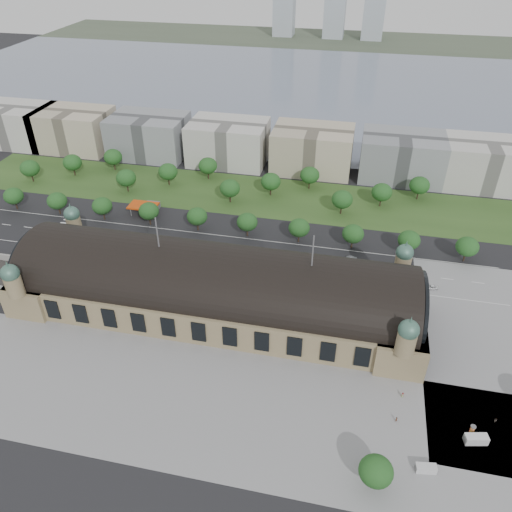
% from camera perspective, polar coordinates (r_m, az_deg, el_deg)
% --- Properties ---
extents(ground, '(900.00, 900.00, 0.00)m').
position_cam_1_polar(ground, '(191.44, -4.60, -6.00)').
color(ground, black).
rests_on(ground, ground).
extents(station, '(150.00, 48.40, 44.30)m').
position_cam_1_polar(station, '(184.93, -4.75, -3.58)').
color(station, '#887A54').
rests_on(station, ground).
extents(plaza_south, '(190.00, 48.00, 0.12)m').
position_cam_1_polar(plaza_south, '(160.05, -5.54, -16.58)').
color(plaza_south, gray).
rests_on(plaza_south, ground).
extents(plaza_east, '(56.00, 100.00, 0.12)m').
position_cam_1_polar(plaza_east, '(194.61, 26.42, -9.59)').
color(plaza_east, gray).
rests_on(plaza_east, ground).
extents(road_slab, '(260.00, 26.00, 0.10)m').
position_cam_1_polar(road_slab, '(225.43, -6.82, 0.90)').
color(road_slab, black).
rests_on(road_slab, ground).
extents(grass_belt, '(300.00, 45.00, 0.10)m').
position_cam_1_polar(grass_belt, '(269.43, -2.20, 7.14)').
color(grass_belt, '#2E4C1E').
rests_on(grass_belt, ground).
extents(petrol_station, '(14.00, 13.00, 5.05)m').
position_cam_1_polar(petrol_station, '(256.99, -12.22, 5.63)').
color(petrol_station, '#C8400B').
rests_on(petrol_station, ground).
extents(lake, '(700.00, 320.00, 0.08)m').
position_cam_1_polar(lake, '(455.86, 6.36, 18.64)').
color(lake, slate).
rests_on(lake, ground).
extents(far_shore, '(700.00, 120.00, 0.14)m').
position_cam_1_polar(far_shore, '(649.83, 8.69, 23.29)').
color(far_shore, '#44513D').
rests_on(far_shore, ground).
extents(far_tower_right, '(24.00, 24.00, 75.00)m').
position_cam_1_polar(far_tower_right, '(651.99, 13.47, 26.20)').
color(far_tower_right, '#9EA8B2').
rests_on(far_tower_right, ground).
extents(office_0, '(45.00, 32.00, 24.00)m').
position_cam_1_polar(office_0, '(364.20, -25.63, 13.38)').
color(office_0, beige).
rests_on(office_0, ground).
extents(office_1, '(45.00, 32.00, 24.00)m').
position_cam_1_polar(office_1, '(342.05, -20.07, 13.43)').
color(office_1, '#BBAD93').
rests_on(office_1, ground).
extents(office_2, '(45.00, 32.00, 24.00)m').
position_cam_1_polar(office_2, '(319.28, -12.13, 13.30)').
color(office_2, gray).
rests_on(office_2, ground).
extents(office_3, '(45.00, 32.00, 24.00)m').
position_cam_1_polar(office_3, '(303.13, -3.19, 12.85)').
color(office_3, beige).
rests_on(office_3, ground).
extents(office_4, '(45.00, 32.00, 24.00)m').
position_cam_1_polar(office_4, '(294.67, 6.46, 12.03)').
color(office_4, '#BBAD93').
rests_on(office_4, ground).
extents(office_5, '(45.00, 32.00, 24.00)m').
position_cam_1_polar(office_5, '(294.57, 16.32, 10.84)').
color(office_5, gray).
rests_on(office_5, ground).
extents(office_6, '(45.00, 32.00, 24.00)m').
position_cam_1_polar(office_6, '(301.66, 24.90, 9.53)').
color(office_6, beige).
rests_on(office_6, ground).
extents(tree_row_0, '(9.60, 9.60, 11.52)m').
position_cam_1_polar(tree_row_0, '(278.65, -25.98, 6.18)').
color(tree_row_0, '#2D2116').
rests_on(tree_row_0, ground).
extents(tree_row_1, '(9.60, 9.60, 11.52)m').
position_cam_1_polar(tree_row_1, '(265.10, -21.79, 5.87)').
color(tree_row_1, '#2D2116').
rests_on(tree_row_1, ground).
extents(tree_row_2, '(9.60, 9.60, 11.52)m').
position_cam_1_polar(tree_row_2, '(253.10, -17.18, 5.49)').
color(tree_row_2, '#2D2116').
rests_on(tree_row_2, ground).
extents(tree_row_3, '(9.60, 9.60, 11.52)m').
position_cam_1_polar(tree_row_3, '(242.88, -12.16, 5.04)').
color(tree_row_3, '#2D2116').
rests_on(tree_row_3, ground).
extents(tree_row_4, '(9.60, 9.60, 11.52)m').
position_cam_1_polar(tree_row_4, '(234.68, -6.75, 4.51)').
color(tree_row_4, '#2D2116').
rests_on(tree_row_4, ground).
extents(tree_row_5, '(9.60, 9.60, 11.52)m').
position_cam_1_polar(tree_row_5, '(228.72, -1.02, 3.90)').
color(tree_row_5, '#2D2116').
rests_on(tree_row_5, ground).
extents(tree_row_6, '(9.60, 9.60, 11.52)m').
position_cam_1_polar(tree_row_6, '(225.17, 4.95, 3.23)').
color(tree_row_6, '#2D2116').
rests_on(tree_row_6, ground).
extents(tree_row_7, '(9.60, 9.60, 11.52)m').
position_cam_1_polar(tree_row_7, '(224.15, 11.03, 2.50)').
color(tree_row_7, '#2D2116').
rests_on(tree_row_7, ground).
extents(tree_row_8, '(9.60, 9.60, 11.52)m').
position_cam_1_polar(tree_row_8, '(225.69, 17.10, 1.75)').
color(tree_row_8, '#2D2116').
rests_on(tree_row_8, ground).
extents(tree_row_9, '(9.60, 9.60, 11.52)m').
position_cam_1_polar(tree_row_9, '(229.74, 23.00, 1.00)').
color(tree_row_9, '#2D2116').
rests_on(tree_row_9, ground).
extents(tree_belt_0, '(10.40, 10.40, 12.48)m').
position_cam_1_polar(tree_belt_0, '(305.42, -24.44, 9.12)').
color(tree_belt_0, '#2D2116').
rests_on(tree_belt_0, ground).
extents(tree_belt_1, '(10.40, 10.40, 12.48)m').
position_cam_1_polar(tree_belt_1, '(304.02, -20.25, 10.00)').
color(tree_belt_1, '#2D2116').
rests_on(tree_belt_1, ground).
extents(tree_belt_2, '(10.40, 10.40, 12.48)m').
position_cam_1_polar(tree_belt_2, '(304.27, -16.03, 10.83)').
color(tree_belt_2, '#2D2116').
rests_on(tree_belt_2, ground).
extents(tree_belt_3, '(10.40, 10.40, 12.48)m').
position_cam_1_polar(tree_belt_3, '(276.62, -14.62, 8.64)').
color(tree_belt_3, '#2D2116').
rests_on(tree_belt_3, ground).
extents(tree_belt_4, '(10.40, 10.40, 12.48)m').
position_cam_1_polar(tree_belt_4, '(278.98, -10.03, 9.48)').
color(tree_belt_4, '#2D2116').
rests_on(tree_belt_4, ground).
extents(tree_belt_5, '(10.40, 10.40, 12.48)m').
position_cam_1_polar(tree_belt_5, '(283.10, -5.53, 10.24)').
color(tree_belt_5, '#2D2116').
rests_on(tree_belt_5, ground).
extents(tree_belt_6, '(10.40, 10.40, 12.48)m').
position_cam_1_polar(tree_belt_6, '(257.40, -3.00, 7.74)').
color(tree_belt_6, '#2D2116').
rests_on(tree_belt_6, ground).
extents(tree_belt_7, '(10.40, 10.40, 12.48)m').
position_cam_1_polar(tree_belt_7, '(264.06, 1.70, 8.51)').
color(tree_belt_7, '#2D2116').
rests_on(tree_belt_7, ground).
extents(tree_belt_8, '(10.40, 10.40, 12.48)m').
position_cam_1_polar(tree_belt_8, '(272.42, 6.16, 9.18)').
color(tree_belt_8, '#2D2116').
rests_on(tree_belt_8, ground).
extents(tree_belt_9, '(10.40, 10.40, 12.48)m').
position_cam_1_polar(tree_belt_9, '(249.97, 9.82, 6.39)').
color(tree_belt_9, '#2D2116').
rests_on(tree_belt_9, ground).
extents(tree_belt_10, '(10.40, 10.40, 12.48)m').
position_cam_1_polar(tree_belt_10, '(261.00, 14.19, 7.09)').
color(tree_belt_10, '#2D2116').
rests_on(tree_belt_10, ground).
extents(tree_belt_11, '(10.40, 10.40, 12.48)m').
position_cam_1_polar(tree_belt_11, '(273.45, 18.19, 7.69)').
color(tree_belt_11, '#2D2116').
rests_on(tree_belt_11, ground).
extents(tree_plaza_s, '(9.00, 9.00, 10.64)m').
position_cam_1_polar(tree_plaza_s, '(141.97, 13.55, -22.80)').
color(tree_plaza_s, '#2D2116').
rests_on(tree_plaza_s, ground).
extents(traffic_car_0, '(4.17, 1.71, 1.42)m').
position_cam_1_polar(traffic_car_0, '(258.12, -23.70, 2.86)').
color(traffic_car_0, white).
rests_on(traffic_car_0, ground).
extents(traffic_car_1, '(4.03, 1.80, 1.29)m').
position_cam_1_polar(traffic_car_1, '(254.48, -20.27, 3.24)').
color(traffic_car_1, '#989AA0').
rests_on(traffic_car_1, ground).
extents(traffic_car_2, '(5.01, 2.76, 1.33)m').
position_cam_1_polar(traffic_car_2, '(241.19, -20.07, 1.47)').
color(traffic_car_2, black).
rests_on(traffic_car_2, ground).
extents(traffic_car_4, '(4.00, 1.83, 1.33)m').
position_cam_1_polar(traffic_car_4, '(221.33, -4.21, 0.57)').
color(traffic_car_4, '#182645').
rests_on(traffic_car_4, ground).
extents(traffic_car_5, '(4.69, 1.96, 1.51)m').
position_cam_1_polar(traffic_car_5, '(220.07, 10.89, -0.23)').
color(traffic_car_5, slate).
rests_on(traffic_car_5, ground).
extents(traffic_car_6, '(5.54, 3.10, 1.46)m').
position_cam_1_polar(traffic_car_6, '(211.79, 19.38, -3.37)').
color(traffic_car_6, white).
rests_on(traffic_car_6, ground).
extents(parked_car_0, '(4.09, 2.62, 1.27)m').
position_cam_1_polar(parked_car_0, '(234.07, -19.00, 0.63)').
color(parked_car_0, black).
rests_on(parked_car_0, ground).
extents(parked_car_1, '(5.52, 4.58, 1.40)m').
position_cam_1_polar(parked_car_1, '(227.59, -17.78, -0.13)').
color(parked_car_1, maroon).
rests_on(parked_car_1, ground).
extents(parked_car_2, '(5.34, 4.39, 1.46)m').
position_cam_1_polar(parked_car_2, '(226.47, -17.25, -0.20)').
color(parked_car_2, '#192447').
rests_on(parked_car_2, ground).
extents(parked_car_3, '(4.82, 3.44, 1.52)m').
position_cam_1_polar(parked_car_3, '(220.54, -14.11, -0.63)').
color(parked_car_3, '#5B5D63').
rests_on(parked_car_3, ground).
extents(parked_car_4, '(4.91, 3.27, 1.53)m').
position_cam_1_polar(parked_car_4, '(224.69, -16.37, -0.32)').
color(parked_car_4, silver).
rests_on(parked_car_4, ground).
extents(parked_car_5, '(5.04, 4.41, 1.29)m').
position_cam_1_polar(parked_car_5, '(219.97, -12.53, -0.51)').
color(parked_car_5, gray).
rests_on(parked_car_5, ground).
extents(parked_car_6, '(5.83, 4.53, 1.58)m').
position_cam_1_polar(parked_car_6, '(214.37, -7.39, -0.88)').
color(parked_car_6, black).
rests_on(parked_car_6, ground).
extents(bus_west, '(12.55, 4.05, 3.43)m').
position_cam_1_polar(bus_west, '(218.38, -6.10, 0.26)').
color(bus_west, red).
rests_on(bus_west, ground).
extents(bus_mid, '(11.48, 3.25, 3.16)m').
position_cam_1_polar(bus_mid, '(211.78, 0.86, -0.79)').
color(bus_mid, silver).
rests_on(bus_mid, ground).
extents(bus_east, '(11.51, 3.47, 3.16)m').
position_cam_1_polar(bus_east, '(211.08, -0.17, -0.92)').
color(bus_east, beige).
rests_on(bus_east, ground).
extents(van_east, '(6.82, 3.87, 2.78)m').
position_cam_1_polar(van_east, '(162.76, 23.73, -18.64)').
color(van_east, silver).
rests_on(van_east, ground).
extents(van_south, '(5.72, 2.94, 2.37)m').
position_cam_1_polar(van_south, '(152.64, 18.73, -22.01)').
color(van_south, silver).
rests_on(van_south, ground).
extents(advertising_column, '(1.59, 1.59, 3.02)m').
position_cam_1_polar(advertising_column, '(164.39, 23.49, -17.72)').
color(advertising_column, '#E44039').
rests_on(advertising_column, ground).
extents(pedestrian_0, '(1.00, 0.64, 1.94)m').
position_cam_1_polar(pedestrian_0, '(166.85, 16.41, -15.00)').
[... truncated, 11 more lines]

